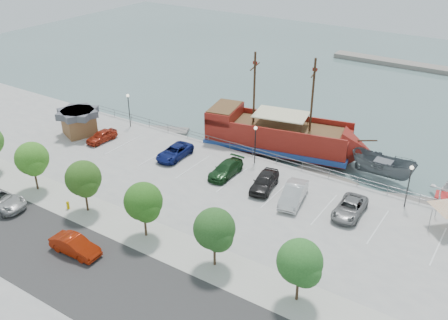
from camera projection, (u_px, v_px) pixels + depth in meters
The scene contains 27 objects.
ground at pixel (221, 197), 49.52m from camera, with size 160.00×160.00×0.00m, color #4B6765.
street at pixel (103, 280), 37.17m from camera, with size 100.00×8.00×0.04m, color #302E2E.
sidewalk at pixel (155, 239), 41.62m from camera, with size 100.00×4.00×0.05m, color #ADAC9E.
seawall_railing at pixel (261, 154), 54.62m from camera, with size 50.00×0.06×1.00m.
far_shore at pixel (447, 71), 85.34m from camera, with size 40.00×3.00×0.80m, color gray.
pirate_ship at pixel (290, 138), 57.05m from camera, with size 19.56×8.87×12.13m.
patrol_boat at pixel (383, 168), 52.00m from camera, with size 2.63×6.99×2.70m, color #595F63.
dock_west at pixel (162, 130), 63.64m from camera, with size 6.62×1.89×0.38m, color slate.
dock_mid at pixel (326, 177), 52.74m from camera, with size 6.81×1.95×0.39m, color #686359.
dock_east at pixel (422, 204), 47.92m from camera, with size 7.76×2.22×0.44m, color slate.
shed at pixel (79, 121), 59.87m from camera, with size 4.96×4.96×3.11m.
street_sedan at pixel (75, 246), 39.66m from camera, with size 1.55×4.44×1.46m, color #931D06.
fire_hydrant at pixel (68, 205), 45.55m from camera, with size 0.28×0.28×0.82m.
lamp_post_left at pixel (129, 105), 61.31m from camera, with size 0.36×0.36×4.28m.
lamp_post_mid at pixel (255, 138), 52.54m from camera, with size 0.36×0.36×4.28m.
lamp_post_right at pixel (410, 179), 44.75m from camera, with size 0.36×0.36×4.28m.
tree_b at pixel (32, 160), 47.30m from camera, with size 3.30×3.20×5.00m.
tree_c at pixel (84, 180), 43.89m from camera, with size 3.30×3.20×5.00m.
tree_d at pixel (144, 203), 40.48m from camera, with size 3.30×3.20×5.00m.
tree_e at pixel (215, 231), 37.07m from camera, with size 3.30×3.20×5.00m.
tree_f at pixel (301, 264), 33.66m from camera, with size 3.30×3.20×5.00m.
parked_car_a at pixel (102, 136), 58.45m from camera, with size 1.59×3.96×1.35m, color #9E2814.
parked_car_c at pixel (175, 152), 54.69m from camera, with size 2.25×4.89×1.36m, color navy.
parked_car_d at pixel (226, 169), 51.12m from camera, with size 1.95×4.80×1.39m, color #173A1A.
parked_car_e at pixel (264, 181), 48.66m from camera, with size 1.92×4.78×1.63m, color black.
parked_car_f at pixel (293, 194), 46.52m from camera, with size 1.76×5.04×1.66m, color silver.
parked_car_g at pixel (350, 208), 44.65m from camera, with size 2.26×4.89×1.36m, color gray.
Camera 1 is at (23.41, -35.25, 24.99)m, focal length 40.00 mm.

